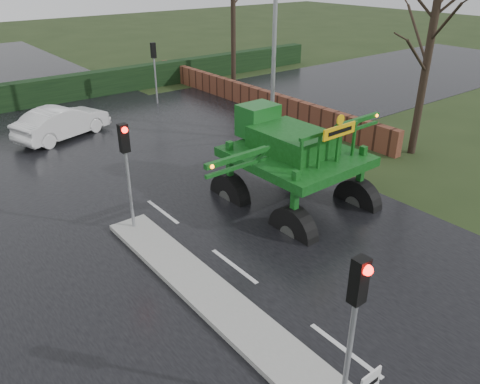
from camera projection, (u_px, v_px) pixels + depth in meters
ground at (345, 351)px, 10.26m from camera, size 140.00×140.00×0.00m
road_main at (136, 192)px, 17.31m from camera, size 14.00×80.00×0.02m
road_cross at (76, 146)px, 21.53m from camera, size 80.00×12.00×0.02m
median_island at (217, 301)px, 11.62m from camera, size 1.20×10.00×0.16m
hedge_row at (22, 95)px, 26.84m from camera, size 44.00×0.90×1.50m
brick_wall at (252, 97)px, 27.08m from camera, size 0.40×20.00×1.20m
traffic_signal_near at (356, 306)px, 7.68m from camera, size 0.26×0.33×3.52m
traffic_signal_mid at (126, 155)px, 13.67m from camera, size 0.26×0.33×3.52m
traffic_signal_far at (154, 59)px, 26.80m from camera, size 0.26×0.33×3.52m
street_light_right at (270, 3)px, 20.59m from camera, size 3.85×0.30×10.00m
tree_right_near at (432, 30)px, 18.54m from camera, size 5.60×5.60×9.64m
crop_sprayer at (291, 169)px, 13.91m from camera, size 7.99×5.04×4.46m
white_sedan at (65, 138)px, 22.60m from camera, size 4.89×3.03×1.52m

